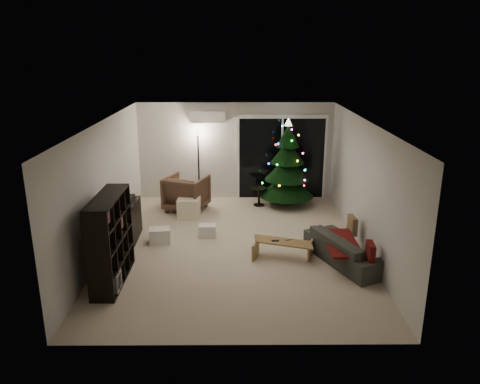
% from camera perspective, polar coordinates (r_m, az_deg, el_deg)
% --- Properties ---
extents(room, '(6.50, 7.51, 2.60)m').
position_cam_1_polar(room, '(10.50, 1.90, 1.74)').
color(room, beige).
rests_on(room, ground).
extents(bookshelf, '(0.70, 1.56, 1.51)m').
position_cam_1_polar(bookshelf, '(8.15, -16.76, -5.59)').
color(bookshelf, black).
rests_on(bookshelf, floor).
extents(media_cabinet, '(0.50, 1.26, 0.78)m').
position_cam_1_polar(media_cabinet, '(9.82, -13.88, -3.72)').
color(media_cabinet, black).
rests_on(media_cabinet, floor).
extents(stereo, '(0.40, 0.47, 0.17)m').
position_cam_1_polar(stereo, '(9.66, -14.08, -1.09)').
color(stereo, black).
rests_on(stereo, media_cabinet).
extents(armchair, '(1.18, 1.20, 0.86)m').
position_cam_1_polar(armchair, '(11.45, -6.54, -0.10)').
color(armchair, brown).
rests_on(armchair, floor).
extents(ottoman, '(0.52, 0.52, 0.46)m').
position_cam_1_polar(ottoman, '(11.02, -6.25, -1.90)').
color(ottoman, beige).
rests_on(ottoman, floor).
extents(cardboard_box_a, '(0.47, 0.38, 0.30)m').
position_cam_1_polar(cardboard_box_a, '(9.70, -9.76, -5.25)').
color(cardboard_box_a, white).
rests_on(cardboard_box_a, floor).
extents(cardboard_box_b, '(0.36, 0.27, 0.25)m').
position_cam_1_polar(cardboard_box_b, '(9.90, -4.01, -4.71)').
color(cardboard_box_b, white).
rests_on(cardboard_box_b, floor).
extents(side_table, '(0.49, 0.49, 0.46)m').
position_cam_1_polar(side_table, '(11.76, 2.33, -0.55)').
color(side_table, black).
rests_on(side_table, floor).
extents(floor_lamp, '(0.29, 0.29, 1.83)m').
position_cam_1_polar(floor_lamp, '(12.02, -5.06, 3.16)').
color(floor_lamp, black).
rests_on(floor_lamp, floor).
extents(sofa, '(1.39, 1.97, 0.54)m').
position_cam_1_polar(sofa, '(8.88, 12.82, -6.77)').
color(sofa, '#262723').
rests_on(sofa, floor).
extents(sofa_throw, '(0.57, 1.32, 0.04)m').
position_cam_1_polar(sofa_throw, '(8.81, 12.23, -6.08)').
color(sofa_throw, '#5D0E11').
rests_on(sofa_throw, sofa).
extents(cushion_a, '(0.14, 0.36, 0.35)m').
position_cam_1_polar(cushion_a, '(9.44, 13.52, -3.94)').
color(cushion_a, olive).
rests_on(cushion_a, sofa).
extents(cushion_b, '(0.13, 0.36, 0.35)m').
position_cam_1_polar(cushion_b, '(8.28, 15.60, -7.16)').
color(cushion_b, '#5D0E11').
rests_on(cushion_b, sofa).
extents(coffee_table, '(1.16, 0.71, 0.35)m').
position_cam_1_polar(coffee_table, '(8.90, 5.26, -7.00)').
color(coffee_table, olive).
rests_on(coffee_table, floor).
extents(remote_a, '(0.14, 0.04, 0.02)m').
position_cam_1_polar(remote_a, '(8.82, 4.32, -5.93)').
color(remote_a, black).
rests_on(remote_a, coffee_table).
extents(remote_b, '(0.13, 0.08, 0.02)m').
position_cam_1_polar(remote_b, '(8.89, 5.91, -5.79)').
color(remote_b, slate).
rests_on(remote_b, coffee_table).
extents(christmas_tree, '(1.38, 1.38, 2.20)m').
position_cam_1_polar(christmas_tree, '(11.60, 5.78, 3.58)').
color(christmas_tree, black).
rests_on(christmas_tree, floor).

